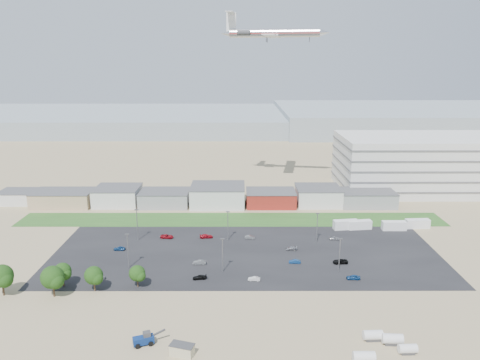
{
  "coord_description": "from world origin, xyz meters",
  "views": [
    {
      "loc": [
        2.85,
        -115.99,
        58.25
      ],
      "look_at": [
        3.14,
        22.0,
        23.09
      ],
      "focal_mm": 35.0,
      "sensor_mm": 36.0,
      "label": 1
    }
  ],
  "objects_px": {
    "parked_car_12": "(292,248)",
    "airliner": "(274,33)",
    "parked_car_2": "(353,277)",
    "parked_car_5": "(119,248)",
    "parked_car_1": "(295,261)",
    "parked_car_9": "(167,236)",
    "storage_tank_nw": "(373,335)",
    "tree_far_left": "(2,278)",
    "parked_car_8": "(334,238)",
    "parked_car_13": "(254,279)",
    "parked_car_11": "(250,237)",
    "parked_car_6": "(206,236)",
    "portable_shed": "(182,350)",
    "parked_car_0": "(340,261)",
    "parked_car_4": "(199,262)",
    "box_trailer_a": "(346,225)",
    "parked_car_10": "(99,277)",
    "telehandler": "(143,339)",
    "parked_car_3": "(200,277)"
  },
  "relations": [
    {
      "from": "box_trailer_a",
      "to": "tree_far_left",
      "type": "height_order",
      "value": "tree_far_left"
    },
    {
      "from": "parked_car_1",
      "to": "parked_car_9",
      "type": "bearing_deg",
      "value": -113.28
    },
    {
      "from": "parked_car_3",
      "to": "parked_car_9",
      "type": "bearing_deg",
      "value": -163.54
    },
    {
      "from": "parked_car_13",
      "to": "telehandler",
      "type": "bearing_deg",
      "value": -33.72
    },
    {
      "from": "parked_car_1",
      "to": "parked_car_4",
      "type": "bearing_deg",
      "value": -85.5
    },
    {
      "from": "parked_car_13",
      "to": "parked_car_2",
      "type": "bearing_deg",
      "value": 96.99
    },
    {
      "from": "parked_car_2",
      "to": "parked_car_3",
      "type": "distance_m",
      "value": 42.31
    },
    {
      "from": "portable_shed",
      "to": "box_trailer_a",
      "type": "height_order",
      "value": "box_trailer_a"
    },
    {
      "from": "parked_car_1",
      "to": "parked_car_5",
      "type": "xyz_separation_m",
      "value": [
        -54.53,
        9.97,
        0.04
      ]
    },
    {
      "from": "tree_far_left",
      "to": "airliner",
      "type": "xyz_separation_m",
      "value": [
        75.56,
        101.39,
        65.29
      ]
    },
    {
      "from": "portable_shed",
      "to": "parked_car_13",
      "type": "bearing_deg",
      "value": 82.2
    },
    {
      "from": "parked_car_8",
      "to": "parked_car_0",
      "type": "bearing_deg",
      "value": -178.04
    },
    {
      "from": "parked_car_5",
      "to": "parked_car_10",
      "type": "height_order",
      "value": "parked_car_5"
    },
    {
      "from": "parked_car_12",
      "to": "parked_car_9",
      "type": "bearing_deg",
      "value": -109.56
    },
    {
      "from": "parked_car_12",
      "to": "box_trailer_a",
      "type": "bearing_deg",
      "value": 126.25
    },
    {
      "from": "storage_tank_nw",
      "to": "parked_car_10",
      "type": "bearing_deg",
      "value": 156.58
    },
    {
      "from": "parked_car_0",
      "to": "parked_car_11",
      "type": "distance_m",
      "value": 33.05
    },
    {
      "from": "airliner",
      "to": "storage_tank_nw",
      "type": "bearing_deg",
      "value": -74.23
    },
    {
      "from": "parked_car_6",
      "to": "parked_car_13",
      "type": "distance_m",
      "value": 35.33
    },
    {
      "from": "parked_car_0",
      "to": "parked_car_13",
      "type": "height_order",
      "value": "parked_car_0"
    },
    {
      "from": "airliner",
      "to": "parked_car_2",
      "type": "relative_size",
      "value": 12.53
    },
    {
      "from": "tree_far_left",
      "to": "parked_car_8",
      "type": "bearing_deg",
      "value": 22.47
    },
    {
      "from": "parked_car_12",
      "to": "airliner",
      "type": "bearing_deg",
      "value": 175.63
    },
    {
      "from": "airliner",
      "to": "parked_car_5",
      "type": "xyz_separation_m",
      "value": [
        -53.22,
        -71.95,
        -69.38
      ]
    },
    {
      "from": "storage_tank_nw",
      "to": "parked_car_9",
      "type": "bearing_deg",
      "value": 131.63
    },
    {
      "from": "parked_car_2",
      "to": "parked_car_12",
      "type": "bearing_deg",
      "value": -140.62
    },
    {
      "from": "tree_far_left",
      "to": "parked_car_12",
      "type": "relative_size",
      "value": 2.49
    },
    {
      "from": "box_trailer_a",
      "to": "parked_car_8",
      "type": "height_order",
      "value": "box_trailer_a"
    },
    {
      "from": "parked_car_6",
      "to": "parked_car_8",
      "type": "distance_m",
      "value": 43.15
    },
    {
      "from": "parked_car_10",
      "to": "parked_car_13",
      "type": "height_order",
      "value": "parked_car_13"
    },
    {
      "from": "portable_shed",
      "to": "parked_car_0",
      "type": "distance_m",
      "value": 61.04
    },
    {
      "from": "tree_far_left",
      "to": "parked_car_10",
      "type": "distance_m",
      "value": 23.9
    },
    {
      "from": "parked_car_1",
      "to": "box_trailer_a",
      "type": "bearing_deg",
      "value": 146.68
    },
    {
      "from": "parked_car_8",
      "to": "parked_car_13",
      "type": "relative_size",
      "value": 0.97
    },
    {
      "from": "parked_car_3",
      "to": "parked_car_6",
      "type": "bearing_deg",
      "value": 173.05
    },
    {
      "from": "tree_far_left",
      "to": "parked_car_10",
      "type": "height_order",
      "value": "tree_far_left"
    },
    {
      "from": "parked_car_0",
      "to": "parked_car_8",
      "type": "bearing_deg",
      "value": 169.31
    },
    {
      "from": "parked_car_5",
      "to": "portable_shed",
      "type": "bearing_deg",
      "value": 27.21
    },
    {
      "from": "box_trailer_a",
      "to": "parked_car_0",
      "type": "distance_m",
      "value": 30.46
    },
    {
      "from": "tree_far_left",
      "to": "parked_car_8",
      "type": "relative_size",
      "value": 2.89
    },
    {
      "from": "parked_car_2",
      "to": "parked_car_5",
      "type": "height_order",
      "value": "parked_car_2"
    },
    {
      "from": "parked_car_3",
      "to": "parked_car_9",
      "type": "xyz_separation_m",
      "value": [
        -13.61,
        30.75,
        0.06
      ]
    },
    {
      "from": "box_trailer_a",
      "to": "airliner",
      "type": "height_order",
      "value": "airliner"
    },
    {
      "from": "parked_car_5",
      "to": "parked_car_8",
      "type": "bearing_deg",
      "value": 98.61
    },
    {
      "from": "parked_car_2",
      "to": "parked_car_4",
      "type": "distance_m",
      "value": 44.24
    },
    {
      "from": "parked_car_9",
      "to": "parked_car_11",
      "type": "xyz_separation_m",
      "value": [
        28.16,
        -0.58,
        -0.06
      ]
    },
    {
      "from": "airliner",
      "to": "parked_car_5",
      "type": "relative_size",
      "value": 12.97
    },
    {
      "from": "storage_tank_nw",
      "to": "tree_far_left",
      "type": "distance_m",
      "value": 91.33
    },
    {
      "from": "parked_car_8",
      "to": "airliner",
      "type": "bearing_deg",
      "value": 22.67
    },
    {
      "from": "box_trailer_a",
      "to": "parked_car_12",
      "type": "height_order",
      "value": "box_trailer_a"
    }
  ]
}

